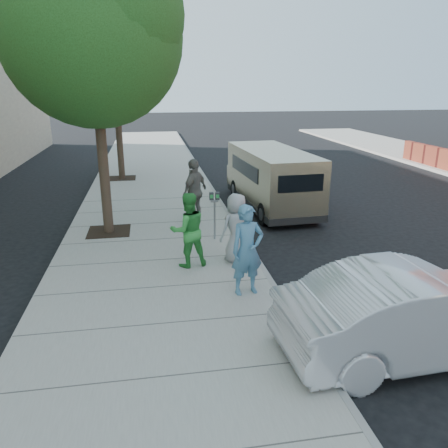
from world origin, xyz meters
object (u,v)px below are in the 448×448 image
(person_green_shirt, at_px, (188,230))
(tree_near, at_px, (94,29))
(van, at_px, (271,178))
(sedan, at_px, (419,313))
(parking_meter, at_px, (214,205))
(person_officer, at_px, (247,250))
(person_striped_polo, at_px, (195,191))
(person_gray_shirt, at_px, (236,228))
(tree_far, at_px, (115,67))

(person_green_shirt, bearing_deg, tree_near, -66.49)
(van, distance_m, sedan, 9.00)
(parking_meter, height_order, person_officer, person_officer)
(person_striped_polo, bearing_deg, person_officer, 45.10)
(van, height_order, person_green_shirt, van)
(parking_meter, xyz_separation_m, person_gray_shirt, (0.28, -1.61, -0.13))
(tree_near, relative_size, person_green_shirt, 4.29)
(person_officer, bearing_deg, tree_far, 94.10)
(person_officer, bearing_deg, person_gray_shirt, 75.95)
(tree_near, bearing_deg, sedan, -51.83)
(tree_near, bearing_deg, person_green_shirt, -54.89)
(van, relative_size, person_striped_polo, 2.88)
(tree_near, distance_m, parking_meter, 5.41)
(tree_far, xyz_separation_m, person_striped_polo, (2.52, -7.18, -3.75))
(tree_far, relative_size, sedan, 1.42)
(van, height_order, person_gray_shirt, van)
(person_officer, bearing_deg, parking_meter, 82.71)
(van, xyz_separation_m, person_officer, (-2.33, -6.66, -0.02))
(parking_meter, distance_m, person_officer, 3.33)
(tree_far, xyz_separation_m, parking_meter, (2.88, -8.73, -3.78))
(tree_near, xyz_separation_m, tree_far, (-0.00, 7.60, -0.66))
(tree_near, xyz_separation_m, parking_meter, (2.88, -1.13, -4.44))
(tree_near, height_order, tree_far, tree_near)
(van, bearing_deg, person_gray_shirt, -117.70)
(parking_meter, bearing_deg, tree_far, 109.80)
(tree_far, relative_size, van, 1.14)
(person_green_shirt, bearing_deg, person_officer, 111.32)
(sedan, relative_size, person_gray_shirt, 2.75)
(tree_far, height_order, person_officer, tree_far)
(person_officer, bearing_deg, person_striped_polo, 86.13)
(sedan, bearing_deg, person_officer, 41.17)
(van, bearing_deg, tree_far, 131.32)
(tree_far, distance_m, person_green_shirt, 11.33)
(person_officer, bearing_deg, tree_near, 114.27)
(sedan, height_order, person_gray_shirt, person_gray_shirt)
(tree_far, height_order, sedan, tree_far)
(van, distance_m, person_green_shirt, 6.08)
(sedan, distance_m, person_officer, 3.29)
(person_officer, relative_size, person_gray_shirt, 1.12)
(person_officer, height_order, person_green_shirt, person_officer)
(van, xyz_separation_m, person_gray_shirt, (-2.21, -4.94, -0.12))
(person_gray_shirt, bearing_deg, sedan, 94.51)
(parking_meter, xyz_separation_m, person_striped_polo, (-0.37, 1.55, 0.03))
(tree_near, relative_size, van, 1.32)
(person_gray_shirt, xyz_separation_m, person_striped_polo, (-0.65, 3.16, 0.16))
(person_green_shirt, xyz_separation_m, person_gray_shirt, (1.15, 0.12, -0.05))
(parking_meter, relative_size, person_green_shirt, 0.75)
(sedan, bearing_deg, tree_near, 34.85)
(parking_meter, height_order, person_striped_polo, person_striped_polo)
(van, bearing_deg, person_officer, -112.88)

